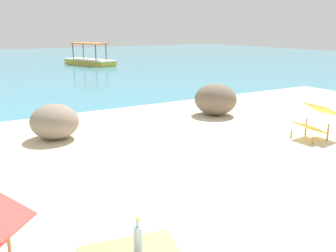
# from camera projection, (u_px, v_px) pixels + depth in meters

# --- Properties ---
(sand_beach) EXTENTS (18.00, 14.00, 0.04)m
(sand_beach) POSITION_uv_depth(u_px,v_px,m) (281.00, 249.00, 3.74)
(sand_beach) COLOR beige
(sand_beach) RESTS_ON ground
(bottle) EXTENTS (0.07, 0.07, 0.30)m
(bottle) POSITION_uv_depth(u_px,v_px,m) (138.00, 239.00, 2.85)
(bottle) COLOR #A3C6D1
(bottle) RESTS_ON low_bench_table
(deck_chair_far) EXTENTS (0.78, 0.57, 0.68)m
(deck_chair_far) POSITION_uv_depth(u_px,v_px,m) (316.00, 119.00, 7.32)
(deck_chair_far) COLOR #A37A4C
(deck_chair_far) RESTS_ON sand_beach
(shore_rock_large) EXTENTS (1.35, 1.38, 0.79)m
(shore_rock_large) POSITION_uv_depth(u_px,v_px,m) (216.00, 99.00, 9.34)
(shore_rock_large) COLOR #6B5B4C
(shore_rock_large) RESTS_ON sand_beach
(shore_rock_medium) EXTENTS (1.13, 1.17, 0.69)m
(shore_rock_medium) POSITION_uv_depth(u_px,v_px,m) (54.00, 122.00, 7.32)
(shore_rock_medium) COLOR gray
(shore_rock_medium) RESTS_ON sand_beach
(boat_yellow) EXTENTS (2.25, 3.85, 1.29)m
(boat_yellow) POSITION_uv_depth(u_px,v_px,m) (90.00, 60.00, 22.50)
(boat_yellow) COLOR gold
(boat_yellow) RESTS_ON water_surface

